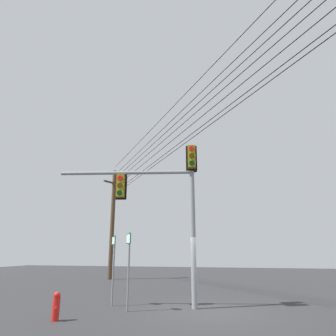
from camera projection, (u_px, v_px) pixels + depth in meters
ground_plane at (208, 311)px, 10.32m from camera, size 60.00×60.00×0.00m
signal_mast_assembly at (169, 189)px, 11.95m from camera, size 1.55×5.50×6.14m
utility_pole_wooden at (112, 221)px, 23.21m from camera, size 2.07×0.93×8.26m
route_sign_primary at (113, 263)px, 11.69m from camera, size 0.24×0.24×2.60m
fire_hydrant at (56, 306)px, 8.97m from camera, size 0.29×0.26×0.81m
route_sign_secondary at (129, 262)px, 10.69m from camera, size 0.30×0.28×2.66m
overhead_wire_span at (206, 103)px, 11.63m from camera, size 22.57×17.21×2.84m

